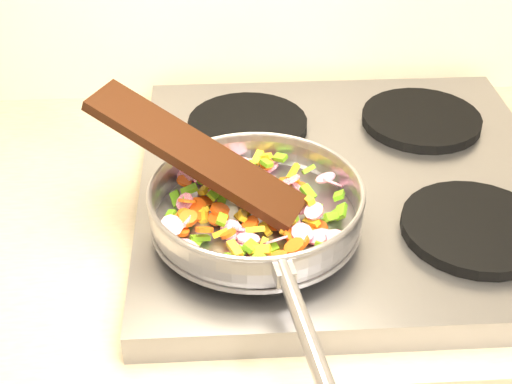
{
  "coord_description": "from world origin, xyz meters",
  "views": [
    {
      "loc": [
        -0.88,
        0.82,
        1.52
      ],
      "look_at": [
        -0.84,
        1.54,
        1.0
      ],
      "focal_mm": 50.0,
      "sensor_mm": 36.0,
      "label": 1
    }
  ],
  "objects": [
    {
      "name": "wooden_spatula",
      "position": [
        -0.92,
        1.59,
        1.04
      ],
      "size": [
        0.28,
        0.19,
        0.12
      ],
      "primitive_type": "cube",
      "rotation": [
        0.0,
        -0.38,
        2.67
      ],
      "color": "black",
      "rests_on": "saute_pan"
    },
    {
      "name": "vegetable_heap",
      "position": [
        -0.85,
        1.54,
        0.97
      ],
      "size": [
        0.24,
        0.27,
        0.05
      ],
      "color": "#599F18",
      "rests_on": "saute_pan"
    },
    {
      "name": "grate_fl",
      "position": [
        -0.84,
        1.52,
        0.95
      ],
      "size": [
        0.19,
        0.19,
        0.02
      ],
      "primitive_type": "cylinder",
      "color": "black",
      "rests_on": "cooktop"
    },
    {
      "name": "grate_br",
      "position": [
        -0.56,
        1.81,
        0.95
      ],
      "size": [
        0.19,
        0.19,
        0.02
      ],
      "primitive_type": "cylinder",
      "color": "black",
      "rests_on": "cooktop"
    },
    {
      "name": "cooktop",
      "position": [
        -0.7,
        1.67,
        0.92
      ],
      "size": [
        0.6,
        0.6,
        0.04
      ],
      "primitive_type": "cube",
      "color": "#939399",
      "rests_on": "counter_top"
    },
    {
      "name": "grate_bl",
      "position": [
        -0.84,
        1.81,
        0.95
      ],
      "size": [
        0.19,
        0.19,
        0.02
      ],
      "primitive_type": "cylinder",
      "color": "black",
      "rests_on": "cooktop"
    },
    {
      "name": "saute_pan",
      "position": [
        -0.84,
        1.54,
        0.99
      ],
      "size": [
        0.31,
        0.48,
        0.05
      ],
      "rotation": [
        0.0,
        0.0,
        0.15
      ],
      "color": "#9E9EA5",
      "rests_on": "grate_fl"
    },
    {
      "name": "grate_fr",
      "position": [
        -0.56,
        1.52,
        0.95
      ],
      "size": [
        0.19,
        0.19,
        0.02
      ],
      "primitive_type": "cylinder",
      "color": "black",
      "rests_on": "cooktop"
    }
  ]
}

